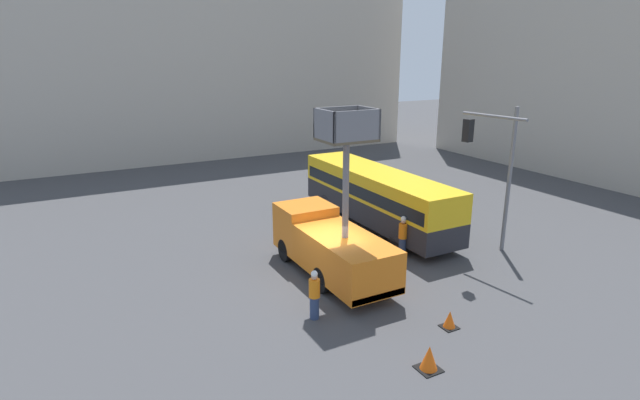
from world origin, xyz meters
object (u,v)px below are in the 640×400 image
(utility_truck, at_px, (330,242))
(road_worker_near_truck, at_px, (314,295))
(city_bus, at_px, (377,194))
(traffic_cone_near_truck, at_px, (450,320))
(traffic_light_pole, at_px, (497,159))
(road_worker_directing, at_px, (403,236))
(traffic_cone_mid_road, at_px, (429,359))

(utility_truck, bearing_deg, road_worker_near_truck, -128.16)
(city_bus, xyz_separation_m, traffic_cone_near_truck, (-3.62, -9.57, -1.44))
(city_bus, bearing_deg, road_worker_near_truck, 114.70)
(road_worker_near_truck, bearing_deg, traffic_light_pole, -91.42)
(city_bus, relative_size, road_worker_directing, 5.81)
(city_bus, bearing_deg, traffic_cone_mid_road, 133.66)
(road_worker_directing, distance_m, traffic_cone_near_truck, 6.10)
(road_worker_near_truck, height_order, traffic_cone_near_truck, road_worker_near_truck)
(road_worker_near_truck, bearing_deg, traffic_cone_mid_road, -168.36)
(city_bus, height_order, traffic_cone_near_truck, city_bus)
(utility_truck, relative_size, traffic_cone_mid_road, 9.09)
(traffic_light_pole, bearing_deg, city_bus, 110.84)
(city_bus, xyz_separation_m, traffic_cone_mid_road, (-5.71, -11.02, -1.37))
(road_worker_directing, xyz_separation_m, traffic_cone_mid_road, (-4.41, -7.06, -0.59))
(traffic_cone_near_truck, bearing_deg, traffic_cone_mid_road, -145.22)
(city_bus, bearing_deg, road_worker_directing, 142.81)
(traffic_light_pole, distance_m, traffic_cone_mid_road, 10.33)
(utility_truck, bearing_deg, traffic_light_pole, -11.52)
(traffic_light_pole, distance_m, traffic_cone_near_truck, 8.08)
(traffic_light_pole, height_order, traffic_cone_near_truck, traffic_light_pole)
(road_worker_near_truck, xyz_separation_m, traffic_cone_mid_road, (1.55, -4.09, -0.52))
(traffic_light_pole, relative_size, traffic_cone_mid_road, 8.67)
(utility_truck, height_order, city_bus, utility_truck)
(road_worker_directing, relative_size, traffic_cone_near_truck, 3.12)
(traffic_light_pole, bearing_deg, traffic_cone_near_truck, -145.88)
(utility_truck, distance_m, traffic_cone_near_truck, 5.71)
(utility_truck, height_order, road_worker_near_truck, utility_truck)
(city_bus, distance_m, road_worker_directing, 4.25)
(road_worker_directing, bearing_deg, city_bus, 13.39)
(road_worker_directing, relative_size, traffic_cone_mid_road, 2.49)
(traffic_light_pole, height_order, road_worker_directing, traffic_light_pole)
(road_worker_near_truck, bearing_deg, road_worker_directing, -72.65)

